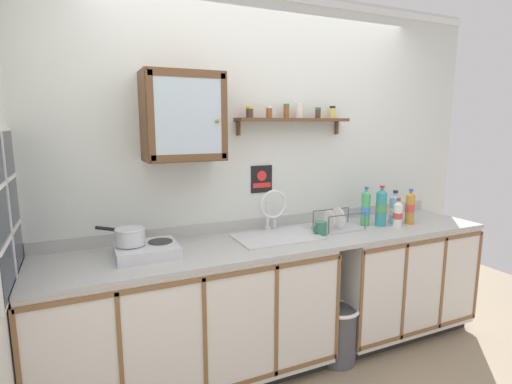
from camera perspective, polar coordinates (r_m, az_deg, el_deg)
floor at (r=2.99m, az=6.43°, el=-24.89°), size 6.27×6.27×0.00m
back_wall at (r=3.00m, az=1.13°, el=2.76°), size 3.87×0.07×2.64m
lower_cabinet_run at (r=2.73m, az=-9.46°, el=-17.70°), size 1.87×0.64×0.88m
lower_cabinet_run_right at (r=3.52m, az=19.13°, el=-11.60°), size 1.21×0.64×0.88m
countertop at (r=2.79m, az=4.16°, el=-6.89°), size 3.23×0.67×0.03m
backsplash at (r=3.04m, az=1.39°, el=-4.40°), size 3.23×0.02×0.08m
sink at (r=2.80m, az=2.93°, el=-6.89°), size 0.58×0.42×0.46m
hot_plate_stove at (r=2.49m, az=-15.51°, el=-8.09°), size 0.37×0.31×0.08m
saucepan at (r=2.48m, az=-17.79°, el=-6.05°), size 0.28×0.27×0.10m
bottle_detergent_teal_0 at (r=3.22m, az=17.62°, el=-2.08°), size 0.08×0.08×0.32m
bottle_water_blue_1 at (r=3.35m, az=19.39°, el=-2.26°), size 0.09×0.09×0.26m
bottle_opaque_white_2 at (r=3.26m, az=19.80°, el=-2.96°), size 0.07×0.07×0.22m
bottle_soda_green_3 at (r=3.20m, az=15.54°, el=-2.25°), size 0.07×0.07×0.31m
bottle_water_clear_4 at (r=3.46m, az=19.44°, el=-1.97°), size 0.07×0.07×0.25m
bottle_juice_amber_5 at (r=3.37m, az=21.35°, el=-2.11°), size 0.07×0.07×0.28m
dish_rack at (r=3.05m, az=11.69°, el=-4.70°), size 0.35×0.22×0.17m
mug at (r=2.88m, az=9.25°, el=-5.18°), size 0.13×0.09×0.10m
wall_cabinet at (r=2.60m, az=-10.49°, el=10.64°), size 0.50×0.31×0.56m
spice_shelf at (r=2.99m, az=5.45°, el=10.62°), size 0.91×0.14×0.23m
warning_sign at (r=2.97m, az=0.81°, el=1.85°), size 0.17×0.01×0.20m
window at (r=2.34m, az=-32.43°, el=-2.04°), size 0.03×0.76×0.80m
trash_bin at (r=3.06m, az=11.79°, el=-19.34°), size 0.29×0.29×0.42m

